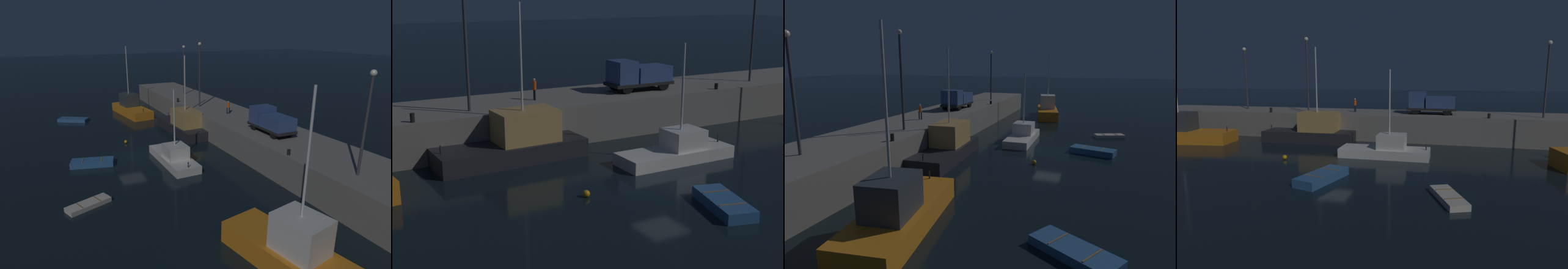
{
  "view_description": "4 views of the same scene",
  "coord_description": "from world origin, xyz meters",
  "views": [
    {
      "loc": [
        31.99,
        -7.97,
        12.45
      ],
      "look_at": [
        1.85,
        6.48,
        2.03
      ],
      "focal_mm": 30.61,
      "sensor_mm": 36.0,
      "label": 1
    },
    {
      "loc": [
        -17.11,
        -22.84,
        10.36
      ],
      "look_at": [
        -0.85,
        6.95,
        1.41
      ],
      "focal_mm": 50.45,
      "sensor_mm": 36.0,
      "label": 2
    },
    {
      "loc": [
        -31.41,
        -4.39,
        8.48
      ],
      "look_at": [
        -2.4,
        6.13,
        1.75
      ],
      "focal_mm": 30.62,
      "sensor_mm": 36.0,
      "label": 3
    },
    {
      "loc": [
        8.63,
        -22.93,
        6.58
      ],
      "look_at": [
        1.6,
        6.28,
        1.36
      ],
      "focal_mm": 29.76,
      "sensor_mm": 36.0,
      "label": 4
    }
  ],
  "objects": [
    {
      "name": "ground_plane",
      "position": [
        0.0,
        0.0,
        0.0
      ],
      "size": [
        320.0,
        320.0,
        0.0
      ],
      "primitive_type": "plane",
      "color": "black"
    },
    {
      "name": "pier_quay",
      "position": [
        0.0,
        13.01,
        1.38
      ],
      "size": [
        58.19,
        7.02,
        2.76
      ],
      "color": "gray",
      "rests_on": "ground"
    },
    {
      "name": "fishing_trawler_red",
      "position": [
        -17.99,
        4.88,
        1.03
      ],
      "size": [
        9.42,
        4.24,
        10.26
      ],
      "color": "orange",
      "rests_on": "ground"
    },
    {
      "name": "fishing_boat_blue",
      "position": [
        3.54,
        3.33,
        0.68
      ],
      "size": [
        7.58,
        2.56,
        7.3
      ],
      "color": "silver",
      "rests_on": "ground"
    },
    {
      "name": "fishing_boat_white",
      "position": [
        20.92,
        3.38,
        1.12
      ],
      "size": [
        9.51,
        4.51,
        10.13
      ],
      "color": "orange",
      "rests_on": "ground"
    },
    {
      "name": "fishing_trawler_green",
      "position": [
        -5.26,
        8.2,
        1.17
      ],
      "size": [
        9.6,
        3.46,
        9.68
      ],
      "color": "#232328",
      "rests_on": "ground"
    },
    {
      "name": "dinghy_orange_near",
      "position": [
        -17.4,
        -3.77,
        0.22
      ],
      "size": [
        3.48,
        4.32,
        0.49
      ],
      "color": "#2D6099",
      "rests_on": "ground"
    },
    {
      "name": "rowboat_white_mid",
      "position": [
        0.72,
        -4.03,
        0.28
      ],
      "size": [
        2.54,
        4.24,
        0.59
      ],
      "color": "#2D6099",
      "rests_on": "ground"
    },
    {
      "name": "dinghy_red_small",
      "position": [
        8.75,
        -5.61,
        0.18
      ],
      "size": [
        2.24,
        3.44,
        0.39
      ],
      "color": "beige",
      "rests_on": "ground"
    },
    {
      "name": "mooring_buoy_near",
      "position": [
        -4.44,
        0.53,
        0.19
      ],
      "size": [
        0.37,
        0.37,
        0.37
      ],
      "primitive_type": "sphere",
      "color": "orange",
      "rests_on": "ground"
    },
    {
      "name": "lamp_post_west",
      "position": [
        -16.27,
        13.16,
        7.2
      ],
      "size": [
        0.44,
        0.44,
        7.55
      ],
      "color": "#38383D",
      "rests_on": "pier_quay"
    },
    {
      "name": "lamp_post_east",
      "position": [
        -7.18,
        11.4,
        7.59
      ],
      "size": [
        0.44,
        0.44,
        8.31
      ],
      "color": "#38383D",
      "rests_on": "pier_quay"
    },
    {
      "name": "lamp_post_central",
      "position": [
        17.54,
        11.6,
        7.09
      ],
      "size": [
        0.44,
        0.44,
        7.33
      ],
      "color": "#38383D",
      "rests_on": "pier_quay"
    },
    {
      "name": "utility_truck",
      "position": [
        6.57,
        12.46,
        3.99
      ],
      "size": [
        5.19,
        2.27,
        2.4
      ],
      "color": "black",
      "rests_on": "pier_quay"
    },
    {
      "name": "dockworker",
      "position": [
        -2.01,
        12.75,
        3.65
      ],
      "size": [
        0.34,
        0.41,
        1.56
      ],
      "color": "black",
      "rests_on": "pier_quay"
    },
    {
      "name": "bollard_west",
      "position": [
        -11.08,
        9.9,
        3.04
      ],
      "size": [
        0.28,
        0.28,
        0.55
      ],
      "primitive_type": "cylinder",
      "color": "black",
      "rests_on": "pier_quay"
    },
    {
      "name": "bollard_central",
      "position": [
        12.31,
        9.89,
        3.0
      ],
      "size": [
        0.28,
        0.28,
        0.47
      ],
      "primitive_type": "cylinder",
      "color": "black",
      "rests_on": "pier_quay"
    }
  ]
}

